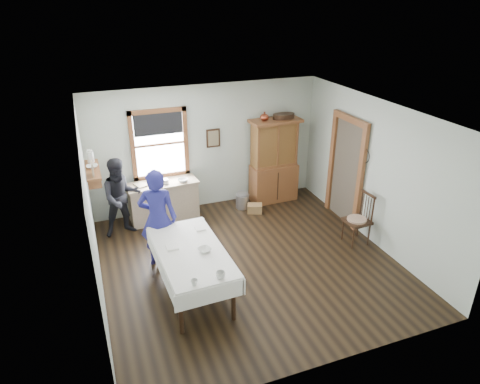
% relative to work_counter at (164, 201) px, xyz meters
% --- Properties ---
extents(room, '(5.01, 5.01, 2.70)m').
position_rel_work_counter_xyz_m(room, '(1.07, -2.16, 0.94)').
color(room, black).
rests_on(room, ground).
extents(window, '(1.18, 0.07, 1.48)m').
position_rel_work_counter_xyz_m(window, '(0.07, 0.31, 1.22)').
color(window, white).
rests_on(window, room).
extents(doorway, '(0.09, 1.14, 2.22)m').
position_rel_work_counter_xyz_m(doorway, '(3.52, -1.31, 0.75)').
color(doorway, '#4F4538').
rests_on(doorway, room).
extents(wall_shelf, '(0.24, 1.00, 0.44)m').
position_rel_work_counter_xyz_m(wall_shelf, '(-1.30, -0.62, 1.16)').
color(wall_shelf, brown).
rests_on(wall_shelf, room).
extents(framed_picture, '(0.30, 0.04, 0.40)m').
position_rel_work_counter_xyz_m(framed_picture, '(1.22, 0.30, 1.14)').
color(framed_picture, '#351D12').
rests_on(framed_picture, room).
extents(rug_beater, '(0.01, 0.27, 0.27)m').
position_rel_work_counter_xyz_m(rug_beater, '(3.52, -1.86, 1.31)').
color(rug_beater, black).
rests_on(rug_beater, room).
extents(work_counter, '(1.48, 0.63, 0.83)m').
position_rel_work_counter_xyz_m(work_counter, '(0.00, 0.00, 0.00)').
color(work_counter, tan).
rests_on(work_counter, room).
extents(china_hutch, '(1.13, 0.56, 1.90)m').
position_rel_work_counter_xyz_m(china_hutch, '(2.54, 0.03, 0.53)').
color(china_hutch, brown).
rests_on(china_hutch, room).
extents(dining_table, '(1.09, 1.98, 0.78)m').
position_rel_work_counter_xyz_m(dining_table, '(-0.07, -2.59, -0.03)').
color(dining_table, white).
rests_on(dining_table, room).
extents(spindle_chair, '(0.50, 0.50, 1.02)m').
position_rel_work_counter_xyz_m(spindle_chair, '(3.23, -2.24, 0.10)').
color(spindle_chair, '#351D12').
rests_on(spindle_chair, room).
extents(pail, '(0.39, 0.39, 0.32)m').
position_rel_work_counter_xyz_m(pail, '(1.73, -0.12, -0.26)').
color(pail, '#A0A2A8').
rests_on(pail, room).
extents(wicker_basket, '(0.38, 0.33, 0.19)m').
position_rel_work_counter_xyz_m(wicker_basket, '(1.90, -0.42, -0.32)').
color(wicker_basket, '#9A6E46').
rests_on(wicker_basket, room).
extents(woman_blue, '(0.70, 0.57, 1.65)m').
position_rel_work_counter_xyz_m(woman_blue, '(-0.38, -1.61, 0.41)').
color(woman_blue, navy).
rests_on(woman_blue, room).
extents(figure_dark, '(0.78, 0.65, 1.46)m').
position_rel_work_counter_xyz_m(figure_dark, '(-0.86, -0.33, 0.32)').
color(figure_dark, black).
rests_on(figure_dark, room).
extents(table_cup_a, '(0.14, 0.14, 0.10)m').
position_rel_work_counter_xyz_m(table_cup_a, '(0.14, -3.42, 0.42)').
color(table_cup_a, silver).
rests_on(table_cup_a, dining_table).
extents(table_cup_b, '(0.13, 0.13, 0.09)m').
position_rel_work_counter_xyz_m(table_cup_b, '(-0.25, -3.45, 0.41)').
color(table_cup_b, silver).
rests_on(table_cup_b, dining_table).
extents(table_bowl, '(0.27, 0.27, 0.05)m').
position_rel_work_counter_xyz_m(table_bowl, '(0.12, -2.70, 0.39)').
color(table_bowl, silver).
rests_on(table_bowl, dining_table).
extents(counter_book, '(0.24, 0.28, 0.02)m').
position_rel_work_counter_xyz_m(counter_book, '(-0.53, -0.03, 0.43)').
color(counter_book, '#7E7154').
rests_on(counter_book, work_counter).
extents(counter_bowl, '(0.25, 0.25, 0.07)m').
position_rel_work_counter_xyz_m(counter_bowl, '(0.41, -0.11, 0.45)').
color(counter_bowl, silver).
rests_on(counter_bowl, work_counter).
extents(shelf_bowl, '(0.22, 0.22, 0.05)m').
position_rel_work_counter_xyz_m(shelf_bowl, '(-1.30, -0.61, 1.18)').
color(shelf_bowl, silver).
rests_on(shelf_bowl, wall_shelf).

